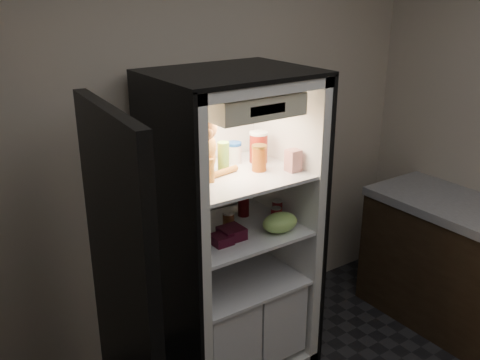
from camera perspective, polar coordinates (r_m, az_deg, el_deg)
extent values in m
plane|color=#BEB19E|center=(3.43, -5.08, 3.83)|extent=(3.60, 0.00, 3.60)
cube|color=white|center=(3.47, -3.78, -3.41)|extent=(0.85, 0.06, 1.85)
cube|color=white|center=(3.05, -7.04, -7.09)|extent=(0.06, 0.70, 1.85)
cube|color=white|center=(3.44, 4.65, -3.66)|extent=(0.06, 0.70, 1.85)
cube|color=white|center=(2.95, -0.91, 10.58)|extent=(0.85, 0.70, 0.06)
cube|color=white|center=(3.70, -0.75, -17.89)|extent=(0.85, 0.70, 0.06)
cube|color=black|center=(3.03, -7.75, -7.29)|extent=(0.02, 0.72, 1.87)
cube|color=black|center=(3.47, 5.19, -3.49)|extent=(0.02, 0.72, 1.87)
cube|color=black|center=(2.94, -0.92, 11.38)|extent=(0.90, 0.72, 0.02)
cube|color=white|center=(3.06, -0.54, 0.50)|extent=(0.73, 0.62, 0.02)
cube|color=white|center=(3.20, -0.52, -5.41)|extent=(0.73, 0.62, 0.02)
cube|color=white|center=(3.41, -3.00, -14.94)|extent=(0.34, 0.58, 0.48)
cube|color=white|center=(3.58, 1.89, -13.10)|extent=(0.34, 0.58, 0.48)
cube|color=white|center=(3.36, -0.50, -10.49)|extent=(0.73, 0.62, 0.02)
cube|color=#EDE6C2|center=(2.78, 1.89, 7.85)|extent=(0.52, 0.18, 0.12)
cube|color=black|center=(2.71, 2.97, 7.52)|extent=(0.22, 0.01, 0.05)
cube|color=black|center=(2.60, -12.31, -12.61)|extent=(0.13, 0.87, 1.85)
cube|color=white|center=(2.49, -11.87, -10.81)|extent=(0.11, 0.64, 0.12)
ellipsoid|color=#BB5C17|center=(3.05, -4.67, 2.57)|extent=(0.26, 0.30, 0.22)
ellipsoid|color=#BB5C17|center=(2.93, -4.15, 3.53)|extent=(0.20, 0.19, 0.19)
sphere|color=orange|center=(2.83, -3.82, 5.57)|extent=(0.17, 0.17, 0.14)
sphere|color=orange|center=(2.78, -3.47, 4.98)|extent=(0.07, 0.07, 0.06)
cone|color=orange|center=(2.81, -4.72, 6.86)|extent=(0.07, 0.07, 0.06)
cone|color=orange|center=(2.84, -3.11, 7.01)|extent=(0.07, 0.07, 0.06)
cylinder|color=#BB5C17|center=(2.90, -4.33, 0.85)|extent=(0.04, 0.04, 0.13)
cylinder|color=#BB5C17|center=(2.91, -3.09, 1.01)|extent=(0.04, 0.04, 0.13)
cylinder|color=#BB5C17|center=(3.02, -2.06, 0.77)|extent=(0.25, 0.08, 0.04)
cylinder|color=#217B29|center=(3.07, -1.78, 2.33)|extent=(0.07, 0.07, 0.16)
cylinder|color=#217B29|center=(3.04, -1.80, 3.92)|extent=(0.07, 0.07, 0.01)
cylinder|color=white|center=(3.23, -0.66, 2.78)|extent=(0.09, 0.09, 0.11)
cylinder|color=#184AA8|center=(3.21, -0.67, 3.89)|extent=(0.09, 0.09, 0.02)
cylinder|color=#9C200E|center=(3.09, 2.06, 2.24)|extent=(0.09, 0.09, 0.14)
cylinder|color=#B58430|center=(3.07, 2.08, 3.61)|extent=(0.09, 0.09, 0.02)
cylinder|color=maroon|center=(3.24, 1.98, 3.41)|extent=(0.11, 0.11, 0.17)
cylinder|color=white|center=(3.21, 2.00, 5.02)|extent=(0.11, 0.11, 0.01)
cube|color=silver|center=(3.10, 5.69, 2.09)|extent=(0.08, 0.08, 0.13)
cylinder|color=black|center=(3.35, 0.38, -2.81)|extent=(0.07, 0.07, 0.13)
cylinder|color=#B2B2B2|center=(3.32, 0.38, -1.77)|extent=(0.07, 0.07, 0.00)
cylinder|color=black|center=(3.32, 3.98, -3.20)|extent=(0.06, 0.06, 0.12)
cylinder|color=#B2B2B2|center=(3.29, 4.00, -2.26)|extent=(0.06, 0.06, 0.00)
cylinder|color=black|center=(3.22, 3.84, -3.98)|extent=(0.06, 0.06, 0.11)
cylinder|color=#B2B2B2|center=(3.19, 3.87, -3.01)|extent=(0.06, 0.06, 0.00)
cylinder|color=brown|center=(3.20, -1.23, -4.33)|extent=(0.07, 0.07, 0.09)
cylinder|color=#B2B2B2|center=(3.18, -1.23, -3.52)|extent=(0.07, 0.07, 0.01)
ellipsoid|color=#84C059|center=(3.15, 4.28, -4.54)|extent=(0.23, 0.16, 0.11)
cube|color=#4A0C20|center=(3.01, -1.99, -6.35)|extent=(0.11, 0.11, 0.06)
cube|color=#4A0C20|center=(3.07, -0.90, -5.68)|extent=(0.13, 0.13, 0.07)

